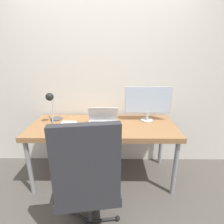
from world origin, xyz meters
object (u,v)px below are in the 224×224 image
at_px(desk_lamp, 52,104).
at_px(book_stack, 67,129).
at_px(game_controller, 55,132).
at_px(office_chair, 88,178).
at_px(laptop, 103,121).
at_px(monitor, 148,101).

relative_size(desk_lamp, book_stack, 1.54).
xyz_separation_m(desk_lamp, book_stack, (0.26, -0.33, -0.19)).
distance_m(book_stack, game_controller, 0.14).
distance_m(office_chair, book_stack, 0.67).
relative_size(book_stack, game_controller, 1.79).
height_order(laptop, game_controller, laptop).
distance_m(monitor, desk_lamp, 1.21).
height_order(laptop, monitor, monitor).
height_order(office_chair, book_stack, office_chair).
xyz_separation_m(office_chair, game_controller, (-0.43, 0.55, 0.16)).
height_order(laptop, desk_lamp, desk_lamp).
bearing_deg(laptop, monitor, 12.86).
distance_m(laptop, office_chair, 0.86).
bearing_deg(book_stack, monitor, 22.82).
distance_m(laptop, desk_lamp, 0.67).
relative_size(laptop, game_controller, 2.57).
relative_size(monitor, desk_lamp, 1.49).
xyz_separation_m(monitor, office_chair, (-0.65, -0.97, -0.40)).
distance_m(laptop, monitor, 0.63).
bearing_deg(game_controller, office_chair, -51.52).
bearing_deg(laptop, book_stack, -144.48).
distance_m(laptop, game_controller, 0.59).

